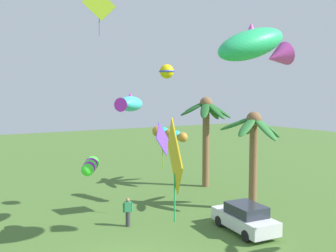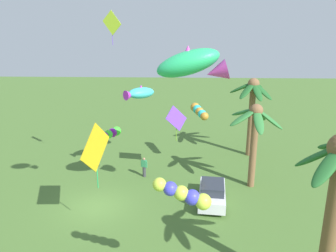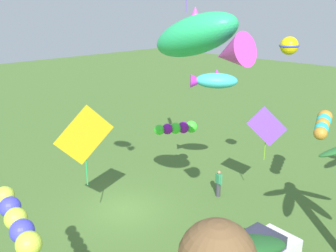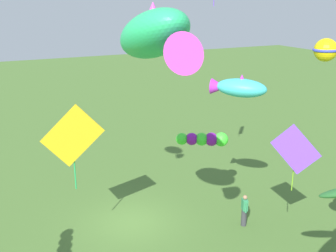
{
  "view_description": "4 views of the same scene",
  "coord_description": "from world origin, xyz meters",
  "px_view_note": "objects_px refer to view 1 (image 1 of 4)",
  "views": [
    {
      "loc": [
        13.59,
        -5.82,
        7.24
      ],
      "look_at": [
        -1.75,
        3.37,
        5.75
      ],
      "focal_mm": 39.78,
      "sensor_mm": 36.0,
      "label": 1
    },
    {
      "loc": [
        19.14,
        5.45,
        11.21
      ],
      "look_at": [
        -1.13,
        4.6,
        5.24
      ],
      "focal_mm": 35.47,
      "sensor_mm": 36.0,
      "label": 2
    },
    {
      "loc": [
        11.05,
        14.06,
        10.34
      ],
      "look_at": [
        -0.27,
        2.94,
        5.32
      ],
      "focal_mm": 39.97,
      "sensor_mm": 36.0,
      "label": 3
    },
    {
      "loc": [
        6.25,
        16.84,
        10.47
      ],
      "look_at": [
        -0.6,
        2.77,
        5.63
      ],
      "focal_mm": 44.25,
      "sensor_mm": 36.0,
      "label": 4
    }
  ],
  "objects_px": {
    "palm_tree_0": "(253,138)",
    "kite_ball_9": "(167,71)",
    "kite_tube_1": "(168,134)",
    "kite_diamond_5": "(99,5)",
    "kite_diamond_2": "(175,157)",
    "kite_fish_7": "(129,104)",
    "kite_tube_0": "(90,166)",
    "kite_diamond_4": "(163,140)",
    "spectator_0": "(128,212)",
    "palm_tree_2": "(206,120)",
    "kite_fish_3": "(255,46)",
    "parked_car_0": "(245,218)"
  },
  "relations": [
    {
      "from": "palm_tree_0",
      "to": "kite_ball_9",
      "type": "height_order",
      "value": "kite_ball_9"
    },
    {
      "from": "palm_tree_0",
      "to": "kite_tube_1",
      "type": "relative_size",
      "value": 2.23
    },
    {
      "from": "kite_tube_1",
      "to": "kite_diamond_5",
      "type": "xyz_separation_m",
      "value": [
        3.77,
        -6.17,
        6.9
      ]
    },
    {
      "from": "palm_tree_0",
      "to": "kite_diamond_2",
      "type": "relative_size",
      "value": 1.7
    },
    {
      "from": "kite_diamond_5",
      "to": "kite_fish_7",
      "type": "height_order",
      "value": "kite_diamond_5"
    },
    {
      "from": "kite_tube_0",
      "to": "kite_diamond_4",
      "type": "distance_m",
      "value": 5.14
    },
    {
      "from": "spectator_0",
      "to": "kite_diamond_5",
      "type": "xyz_separation_m",
      "value": [
        0.92,
        -1.84,
        10.75
      ]
    },
    {
      "from": "palm_tree_2",
      "to": "spectator_0",
      "type": "height_order",
      "value": "palm_tree_2"
    },
    {
      "from": "kite_fish_3",
      "to": "kite_fish_7",
      "type": "relative_size",
      "value": 1.73
    },
    {
      "from": "kite_tube_0",
      "to": "kite_ball_9",
      "type": "distance_m",
      "value": 7.52
    },
    {
      "from": "kite_tube_0",
      "to": "kite_ball_9",
      "type": "height_order",
      "value": "kite_ball_9"
    },
    {
      "from": "kite_diamond_2",
      "to": "spectator_0",
      "type": "bearing_deg",
      "value": 167.56
    },
    {
      "from": "spectator_0",
      "to": "kite_diamond_5",
      "type": "bearing_deg",
      "value": -63.54
    },
    {
      "from": "parked_car_0",
      "to": "kite_fish_7",
      "type": "relative_size",
      "value": 1.7
    },
    {
      "from": "palm_tree_0",
      "to": "kite_fish_3",
      "type": "bearing_deg",
      "value": -44.02
    },
    {
      "from": "kite_diamond_2",
      "to": "kite_diamond_4",
      "type": "height_order",
      "value": "kite_diamond_2"
    },
    {
      "from": "kite_tube_0",
      "to": "kite_diamond_4",
      "type": "xyz_separation_m",
      "value": [
        -1.33,
        4.89,
        0.85
      ]
    },
    {
      "from": "palm_tree_2",
      "to": "kite_tube_0",
      "type": "xyz_separation_m",
      "value": [
        5.98,
        -11.54,
        -1.54
      ]
    },
    {
      "from": "kite_tube_0",
      "to": "kite_diamond_4",
      "type": "height_order",
      "value": "kite_diamond_4"
    },
    {
      "from": "kite_fish_7",
      "to": "kite_diamond_4",
      "type": "bearing_deg",
      "value": 112.19
    },
    {
      "from": "palm_tree_0",
      "to": "kite_tube_1",
      "type": "xyz_separation_m",
      "value": [
        -4.12,
        -3.72,
        0.09
      ]
    },
    {
      "from": "parked_car_0",
      "to": "kite_tube_1",
      "type": "relative_size",
      "value": 1.45
    },
    {
      "from": "kite_diamond_4",
      "to": "kite_ball_9",
      "type": "distance_m",
      "value": 4.09
    },
    {
      "from": "kite_fish_3",
      "to": "kite_fish_7",
      "type": "distance_m",
      "value": 7.01
    },
    {
      "from": "kite_tube_1",
      "to": "kite_fish_7",
      "type": "height_order",
      "value": "kite_fish_7"
    },
    {
      "from": "kite_diamond_5",
      "to": "kite_ball_9",
      "type": "relative_size",
      "value": 1.81
    },
    {
      "from": "palm_tree_0",
      "to": "kite_diamond_4",
      "type": "bearing_deg",
      "value": -107.17
    },
    {
      "from": "kite_fish_3",
      "to": "kite_ball_9",
      "type": "height_order",
      "value": "kite_fish_3"
    },
    {
      "from": "parked_car_0",
      "to": "kite_fish_3",
      "type": "relative_size",
      "value": 0.98
    },
    {
      "from": "palm_tree_0",
      "to": "kite_tube_0",
      "type": "distance_m",
      "value": 10.48
    },
    {
      "from": "kite_fish_7",
      "to": "kite_diamond_5",
      "type": "bearing_deg",
      "value": -80.29
    },
    {
      "from": "kite_diamond_4",
      "to": "kite_ball_9",
      "type": "relative_size",
      "value": 2.24
    },
    {
      "from": "kite_diamond_2",
      "to": "kite_tube_1",
      "type": "bearing_deg",
      "value": 150.05
    },
    {
      "from": "palm_tree_2",
      "to": "kite_ball_9",
      "type": "xyz_separation_m",
      "value": [
        4.19,
        -6.09,
        3.34
      ]
    },
    {
      "from": "spectator_0",
      "to": "kite_ball_9",
      "type": "bearing_deg",
      "value": 106.56
    },
    {
      "from": "kite_diamond_2",
      "to": "kite_fish_3",
      "type": "bearing_deg",
      "value": 106.08
    },
    {
      "from": "parked_car_0",
      "to": "palm_tree_2",
      "type": "bearing_deg",
      "value": 155.28
    },
    {
      "from": "kite_ball_9",
      "to": "kite_diamond_4",
      "type": "bearing_deg",
      "value": -50.41
    },
    {
      "from": "kite_tube_0",
      "to": "kite_ball_9",
      "type": "xyz_separation_m",
      "value": [
        -1.79,
        5.45,
        4.88
      ]
    },
    {
      "from": "kite_tube_0",
      "to": "kite_ball_9",
      "type": "relative_size",
      "value": 1.91
    },
    {
      "from": "kite_tube_1",
      "to": "kite_diamond_2",
      "type": "distance_m",
      "value": 11.99
    },
    {
      "from": "kite_fish_3",
      "to": "kite_diamond_5",
      "type": "height_order",
      "value": "kite_diamond_5"
    },
    {
      "from": "palm_tree_2",
      "to": "kite_diamond_2",
      "type": "xyz_separation_m",
      "value": [
        12.64,
        -10.8,
        -0.21
      ]
    },
    {
      "from": "kite_diamond_2",
      "to": "kite_fish_7",
      "type": "distance_m",
      "value": 7.28
    },
    {
      "from": "palm_tree_2",
      "to": "kite_diamond_2",
      "type": "relative_size",
      "value": 1.94
    },
    {
      "from": "kite_diamond_4",
      "to": "kite_fish_7",
      "type": "xyz_separation_m",
      "value": [
        1.07,
        -2.62,
        2.17
      ]
    },
    {
      "from": "kite_fish_3",
      "to": "kite_diamond_5",
      "type": "distance_m",
      "value": 7.66
    },
    {
      "from": "kite_diamond_2",
      "to": "kite_fish_7",
      "type": "bearing_deg",
      "value": 167.56
    },
    {
      "from": "kite_diamond_2",
      "to": "kite_diamond_4",
      "type": "xyz_separation_m",
      "value": [
        -7.98,
        4.15,
        -0.48
      ]
    },
    {
      "from": "spectator_0",
      "to": "kite_fish_3",
      "type": "xyz_separation_m",
      "value": [
        6.08,
        3.4,
        8.6
      ]
    }
  ]
}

